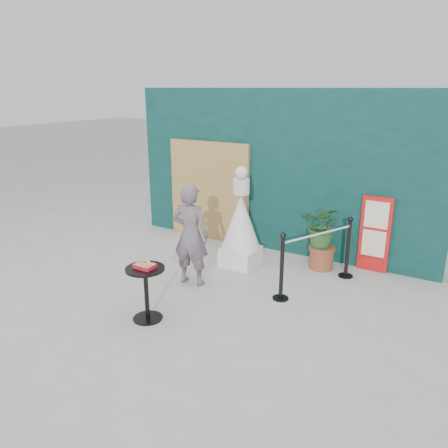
# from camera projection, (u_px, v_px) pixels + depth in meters

# --- Properties ---
(ground) EXTENTS (60.00, 60.00, 0.00)m
(ground) POSITION_uv_depth(u_px,v_px,m) (179.00, 315.00, 6.02)
(ground) COLOR #ADAAA5
(ground) RESTS_ON ground
(back_wall) EXTENTS (6.00, 0.30, 3.00)m
(back_wall) POSITION_uv_depth(u_px,v_px,m) (278.00, 172.00, 8.15)
(back_wall) COLOR #0A3029
(back_wall) RESTS_ON ground
(bamboo_fence) EXTENTS (1.80, 0.08, 2.00)m
(bamboo_fence) POSITION_uv_depth(u_px,v_px,m) (209.00, 191.00, 8.81)
(bamboo_fence) COLOR tan
(bamboo_fence) RESTS_ON ground
(woman) EXTENTS (0.65, 0.48, 1.62)m
(woman) POSITION_uv_depth(u_px,v_px,m) (191.00, 235.00, 6.78)
(woman) COLOR slate
(woman) RESTS_ON ground
(menu_board) EXTENTS (0.50, 0.07, 1.30)m
(menu_board) POSITION_uv_depth(u_px,v_px,m) (375.00, 234.00, 7.31)
(menu_board) COLOR red
(menu_board) RESTS_ON ground
(statue) EXTENTS (0.69, 0.69, 1.76)m
(statue) POSITION_uv_depth(u_px,v_px,m) (241.00, 226.00, 7.53)
(statue) COLOR white
(statue) RESTS_ON ground
(cafe_table) EXTENTS (0.52, 0.52, 0.75)m
(cafe_table) POSITION_uv_depth(u_px,v_px,m) (146.00, 285.00, 5.79)
(cafe_table) COLOR black
(cafe_table) RESTS_ON ground
(food_basket) EXTENTS (0.26, 0.19, 0.11)m
(food_basket) POSITION_uv_depth(u_px,v_px,m) (145.00, 265.00, 5.70)
(food_basket) COLOR red
(food_basket) RESTS_ON cafe_table
(planter) EXTENTS (0.67, 0.58, 1.15)m
(planter) POSITION_uv_depth(u_px,v_px,m) (323.00, 232.00, 7.40)
(planter) COLOR brown
(planter) RESTS_ON ground
(stanchion_barrier) EXTENTS (0.84, 1.54, 1.03)m
(stanchion_barrier) POSITION_uv_depth(u_px,v_px,m) (317.00, 258.00, 6.73)
(stanchion_barrier) COLOR black
(stanchion_barrier) RESTS_ON ground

